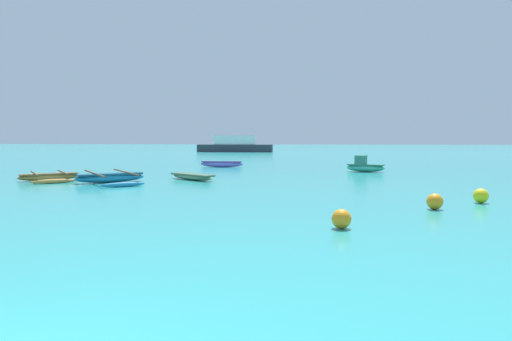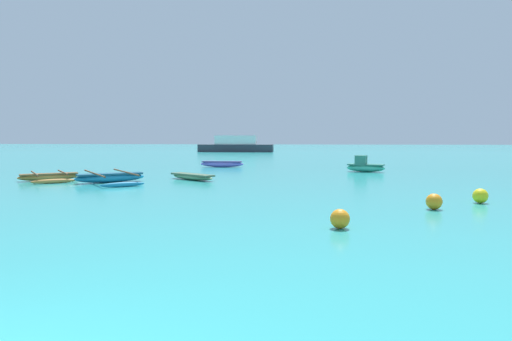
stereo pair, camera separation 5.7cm
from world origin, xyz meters
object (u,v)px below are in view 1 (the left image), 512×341
(moored_boat_1, at_px, (110,177))
(mooring_buoy_1, at_px, (435,201))
(distant_ferry, at_px, (235,145))
(mooring_buoy_0, at_px, (481,196))
(moored_boat_3, at_px, (222,164))
(moored_boat_4, at_px, (365,166))
(mooring_buoy_2, at_px, (341,219))
(moored_boat_2, at_px, (192,176))
(moored_boat_0, at_px, (49,177))

(moored_boat_1, bearing_deg, mooring_buoy_1, -64.02)
(distant_ferry, bearing_deg, mooring_buoy_0, -72.93)
(moored_boat_3, xyz_separation_m, mooring_buoy_1, (9.12, -17.28, -0.01))
(moored_boat_4, relative_size, distant_ferry, 0.23)
(mooring_buoy_0, distance_m, distant_ferry, 49.05)
(moored_boat_3, height_order, mooring_buoy_1, mooring_buoy_1)
(mooring_buoy_0, distance_m, mooring_buoy_2, 6.44)
(mooring_buoy_2, bearing_deg, moored_boat_4, 80.41)
(moored_boat_2, bearing_deg, mooring_buoy_1, -4.65)
(moored_boat_1, xyz_separation_m, distant_ferry, (-0.21, 41.76, 0.68))
(distant_ferry, bearing_deg, moored_boat_0, -94.20)
(moored_boat_0, relative_size, mooring_buoy_2, 8.52)
(moored_boat_0, height_order, moored_boat_3, moored_boat_3)
(mooring_buoy_0, bearing_deg, mooring_buoy_1, -141.67)
(moored_boat_0, bearing_deg, distant_ferry, 49.09)
(moored_boat_4, height_order, mooring_buoy_0, moored_boat_4)
(moored_boat_1, xyz_separation_m, moored_boat_4, (12.37, 7.46, 0.12))
(moored_boat_3, height_order, distant_ferry, distant_ferry)
(moored_boat_2, distance_m, mooring_buoy_2, 12.64)
(moored_boat_1, relative_size, mooring_buoy_0, 10.36)
(moored_boat_4, xyz_separation_m, mooring_buoy_1, (0.02, -14.00, -0.11))
(moored_boat_0, distance_m, mooring_buoy_0, 18.32)
(moored_boat_3, bearing_deg, distant_ferry, 100.14)
(mooring_buoy_2, bearing_deg, moored_boat_3, 107.07)
(moored_boat_4, relative_size, mooring_buoy_1, 5.15)
(mooring_buoy_1, bearing_deg, moored_boat_1, 152.15)
(moored_boat_2, distance_m, moored_boat_4, 10.72)
(moored_boat_0, bearing_deg, mooring_buoy_2, -75.17)
(mooring_buoy_1, bearing_deg, mooring_buoy_0, 38.33)
(moored_boat_2, height_order, moored_boat_3, moored_boat_3)
(moored_boat_3, bearing_deg, moored_boat_4, -16.05)
(moored_boat_0, relative_size, moored_boat_3, 1.26)
(moored_boat_4, xyz_separation_m, mooring_buoy_0, (1.82, -12.58, -0.11))
(moored_boat_0, distance_m, mooring_buoy_2, 16.26)
(moored_boat_0, height_order, moored_boat_1, moored_boat_1)
(moored_boat_1, distance_m, mooring_buoy_1, 14.01)
(moored_boat_2, bearing_deg, moored_boat_4, 70.91)
(moored_boat_1, bearing_deg, mooring_buoy_2, -81.33)
(moored_boat_1, bearing_deg, moored_boat_2, -11.85)
(moored_boat_4, distance_m, mooring_buoy_1, 14.00)
(moored_boat_1, xyz_separation_m, mooring_buoy_1, (12.39, -6.55, 0.00))
(mooring_buoy_0, relative_size, mooring_buoy_2, 1.03)
(moored_boat_4, distance_m, mooring_buoy_2, 17.25)
(moored_boat_1, height_order, moored_boat_2, moored_boat_1)
(moored_boat_0, bearing_deg, mooring_buoy_1, -61.19)
(moored_boat_2, xyz_separation_m, moored_boat_4, (8.94, 5.91, 0.17))
(moored_boat_1, height_order, mooring_buoy_0, moored_boat_1)
(moored_boat_1, bearing_deg, mooring_buoy_0, -56.04)
(moored_boat_1, bearing_deg, moored_boat_3, 36.91)
(distant_ferry, bearing_deg, mooring_buoy_2, -79.29)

